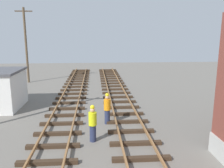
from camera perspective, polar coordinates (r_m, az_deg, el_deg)
control_hut at (r=18.36m, az=-25.89°, el=-1.15°), size 3.00×3.80×2.76m
utility_pole_far at (r=27.04m, az=-20.40°, el=9.17°), size 1.80×0.24×8.04m
track_worker_foreground at (r=13.70m, az=-1.18°, el=-6.06°), size 0.40×0.40×1.87m
track_worker_distant at (r=11.52m, az=-4.77°, el=-9.65°), size 0.40×0.40×1.87m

